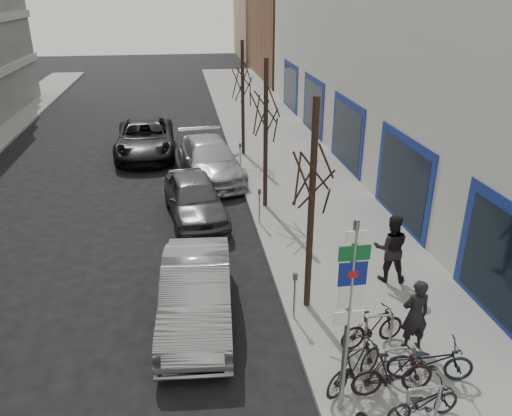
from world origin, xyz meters
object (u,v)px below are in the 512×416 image
object	(u,v)px
tree_mid	(266,100)
pedestrian_near	(415,315)
bike_mid_curb	(431,358)
bike_far_curb	(424,400)
parked_car_mid	(195,198)
bike_mid_inner	(355,365)
pedestrian_far	(391,248)
meter_back	(240,154)
tree_near	(314,158)
highway_sign_pole	(349,310)
bike_near_right	(393,373)
parked_car_front	(196,293)
meter_front	(295,291)
tree_far	(243,72)
parked_car_back	(210,160)
lane_car	(145,138)
meter_mid	(259,203)
bike_far_inner	(373,327)
bike_rack	(399,360)

from	to	relation	value
tree_mid	pedestrian_near	world-z (taller)	tree_mid
bike_mid_curb	bike_far_curb	bearing A→B (deg)	159.18
bike_mid_curb	parked_car_mid	bearing A→B (deg)	37.55
bike_mid_curb	pedestrian_near	distance (m)	1.06
bike_mid_inner	pedestrian_far	distance (m)	4.45
meter_back	bike_mid_inner	xyz separation A→B (m)	(0.70, -13.42, -0.25)
tree_near	bike_mid_curb	world-z (taller)	tree_near
bike_mid_curb	parked_car_mid	distance (m)	10.09
highway_sign_pole	parked_car_mid	world-z (taller)	highway_sign_pole
bike_near_right	parked_car_front	bearing A→B (deg)	49.00
meter_front	meter_back	bearing A→B (deg)	90.00
tree_near	tree_far	distance (m)	13.00
highway_sign_pole	parked_car_back	xyz separation A→B (m)	(-1.60, 13.77, -1.63)
meter_front	pedestrian_near	xyz separation A→B (m)	(2.38, -1.48, 0.11)
tree_mid	bike_mid_inner	world-z (taller)	tree_mid
bike_mid_curb	bike_mid_inner	bearing A→B (deg)	99.22
highway_sign_pole	tree_mid	distance (m)	10.15
pedestrian_near	pedestrian_far	world-z (taller)	pedestrian_far
parked_car_back	lane_car	size ratio (longest dim) A/B	0.94
meter_mid	parked_car_mid	bearing A→B (deg)	153.82
bike_far_inner	tree_far	bearing A→B (deg)	-8.07
tree_far	bike_near_right	distance (m)	16.64
highway_sign_pole	tree_near	xyz separation A→B (m)	(0.20, 3.51, 1.65)
parked_car_back	tree_near	bearing A→B (deg)	-87.30
meter_mid	pedestrian_far	size ratio (longest dim) A/B	0.64
bike_mid_curb	pedestrian_near	bearing A→B (deg)	6.75
bike_mid_inner	tree_near	bearing A→B (deg)	-27.83
tree_near	pedestrian_far	bearing A→B (deg)	19.06
meter_back	bike_rack	bearing A→B (deg)	-82.98
tree_far	parked_car_mid	size ratio (longest dim) A/B	1.18
tree_near	meter_front	distance (m)	3.26
meter_front	bike_near_right	distance (m)	3.09
bike_far_inner	pedestrian_far	size ratio (longest dim) A/B	0.82
meter_mid	bike_mid_curb	bearing A→B (deg)	-73.93
tree_near	lane_car	bearing A→B (deg)	108.69
tree_mid	tree_near	bearing A→B (deg)	-90.00
bike_near_right	parked_car_mid	distance (m)	9.98
bike_far_curb	pedestrian_far	size ratio (longest dim) A/B	0.77
tree_mid	bike_far_inner	distance (m)	9.02
bike_mid_curb	pedestrian_far	bearing A→B (deg)	1.23
pedestrian_near	tree_near	bearing A→B (deg)	-47.92
bike_near_right	bike_far_inner	bearing A→B (deg)	-5.75
pedestrian_far	highway_sign_pole	bearing A→B (deg)	73.07
tree_near	lane_car	xyz separation A→B (m)	(-4.76, 14.06, -3.27)
meter_front	bike_mid_inner	size ratio (longest dim) A/B	0.74
parked_car_front	parked_car_mid	distance (m)	6.11
tree_mid	parked_car_mid	xyz separation A→B (m)	(-2.62, -0.43, -3.31)
bike_near_right	meter_front	bearing A→B (deg)	26.35
bike_mid_inner	tree_mid	bearing A→B (deg)	-31.25
bike_far_curb	parked_car_front	size ratio (longest dim) A/B	0.32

